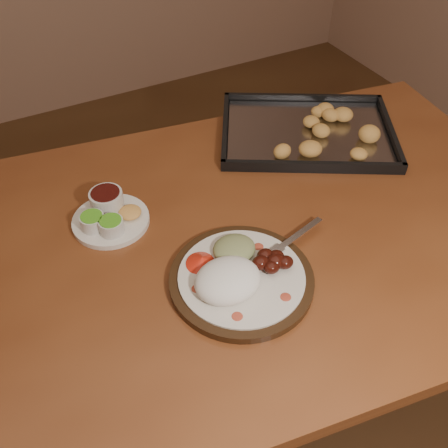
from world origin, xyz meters
TOP-DOWN VIEW (x-y plane):
  - ground at (0.00, 0.00)m, footprint 4.00×4.00m
  - dining_table at (0.14, 0.00)m, footprint 1.61×1.10m
  - dinner_plate at (0.09, -0.13)m, footprint 0.37×0.29m
  - condiment_saucer at (-0.08, 0.16)m, footprint 0.17×0.17m
  - baking_tray at (0.50, 0.24)m, footprint 0.56×0.52m

SIDE VIEW (x-z plane):
  - ground at x=0.00m, z-range 0.00..0.00m
  - dining_table at x=0.14m, z-range 0.28..1.03m
  - baking_tray at x=0.50m, z-range 0.74..0.79m
  - condiment_saucer at x=-0.08m, z-range 0.74..0.80m
  - dinner_plate at x=0.09m, z-range 0.74..0.80m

